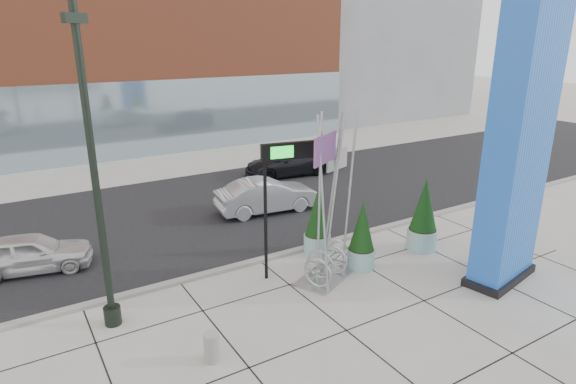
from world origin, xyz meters
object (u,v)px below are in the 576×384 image
car_silver_mid (267,196)px  lamp_post (99,207)px  concrete_bollard (212,347)px  overhead_street_sign (286,162)px  car_white_west (30,253)px  public_art_sculpture (329,236)px  blue_pylon (519,146)px

car_silver_mid → lamp_post: bearing=131.4°
concrete_bollard → car_silver_mid: car_silver_mid is taller
overhead_street_sign → car_silver_mid: (2.36, 5.60, -3.15)m
lamp_post → car_white_west: size_ratio=2.17×
public_art_sculpture → lamp_post: bearing=148.1°
public_art_sculpture → car_silver_mid: public_art_sculpture is taller
public_art_sculpture → overhead_street_sign: 2.83m
public_art_sculpture → overhead_street_sign: size_ratio=1.22×
blue_pylon → overhead_street_sign: 7.15m
car_silver_mid → overhead_street_sign: bearing=163.4°
lamp_post → concrete_bollard: size_ratio=11.21×
concrete_bollard → car_white_west: (-3.38, 7.70, 0.29)m
blue_pylon → car_white_west: blue_pylon is taller
public_art_sculpture → concrete_bollard: size_ratio=7.31×
blue_pylon → public_art_sculpture: 6.48m
concrete_bollard → overhead_street_sign: (4.02, 3.07, 3.54)m
public_art_sculpture → concrete_bollard: public_art_sculpture is taller
blue_pylon → car_white_west: size_ratio=2.37×
car_white_west → blue_pylon: bearing=-109.9°
car_white_west → car_silver_mid: car_silver_mid is taller
lamp_post → concrete_bollard: (1.74, -2.96, -3.11)m
blue_pylon → lamp_post: (-11.61, 3.97, -1.01)m
overhead_street_sign → blue_pylon: bearing=-24.5°
public_art_sculpture → concrete_bollard: bearing=177.8°
overhead_street_sign → car_white_west: overhead_street_sign is taller
public_art_sculpture → overhead_street_sign: public_art_sculpture is taller
car_white_west → concrete_bollard: bearing=-142.9°
blue_pylon → overhead_street_sign: bearing=134.1°
public_art_sculpture → car_silver_mid: size_ratio=1.19×
lamp_post → car_silver_mid: (8.12, 5.71, -2.72)m
lamp_post → concrete_bollard: bearing=-59.6°
concrete_bollard → overhead_street_sign: size_ratio=0.17×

